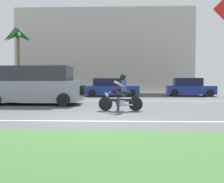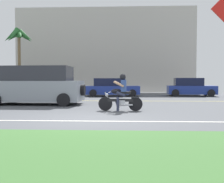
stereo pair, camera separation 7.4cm
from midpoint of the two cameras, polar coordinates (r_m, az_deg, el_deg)
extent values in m
cube|color=#4C4F54|center=(11.87, -3.39, -3.85)|extent=(56.00, 30.00, 0.04)
cube|color=#3D6B33|center=(4.95, -12.26, -12.24)|extent=(56.00, 3.80, 0.06)
cube|color=silver|center=(8.54, -5.78, -6.16)|extent=(50.40, 0.12, 0.01)
cube|color=yellow|center=(16.60, -1.66, -1.96)|extent=(50.40, 0.12, 0.01)
cylinder|color=black|center=(11.32, -1.21, -2.58)|extent=(0.58, 0.12, 0.58)
cylinder|color=black|center=(11.24, 5.14, -2.63)|extent=(0.58, 0.12, 0.58)
cylinder|color=#B7BAC1|center=(11.29, -0.73, -1.38)|extent=(0.26, 0.06, 0.50)
cube|color=black|center=(11.25, 1.95, -1.82)|extent=(1.05, 0.15, 0.12)
cube|color=#B7BAC1|center=(11.25, 2.20, -2.41)|extent=(0.32, 0.21, 0.23)
ellipsoid|color=black|center=(11.24, 1.08, 0.04)|extent=(0.42, 0.23, 0.21)
cube|color=black|center=(11.22, 2.94, -0.26)|extent=(0.47, 0.24, 0.10)
cube|color=black|center=(11.22, 5.05, -1.30)|extent=(0.32, 0.17, 0.06)
cylinder|color=#B7BAC1|center=(11.27, -0.34, -0.17)|extent=(0.07, 0.60, 0.03)
sphere|color=#B7BAC1|center=(11.29, -0.92, -0.76)|extent=(0.13, 0.13, 0.13)
cylinder|color=#B7BAC1|center=(11.13, 3.30, -2.82)|extent=(0.48, 0.09, 0.07)
cube|color=#334C8C|center=(11.21, 2.65, 1.21)|extent=(0.23, 0.32, 0.48)
sphere|color=black|center=(11.21, 2.45, 3.08)|extent=(0.25, 0.25, 0.25)
cylinder|color=#2D334C|center=(11.33, 2.09, -0.48)|extent=(0.39, 0.15, 0.24)
cylinder|color=#2D334C|center=(11.13, 2.02, -0.53)|extent=(0.39, 0.15, 0.24)
cylinder|color=#2D334C|center=(11.13, 1.41, -2.64)|extent=(0.11, 0.11, 0.59)
cylinder|color=#2D334C|center=(11.39, 1.31, -2.69)|extent=(0.20, 0.12, 0.33)
cylinder|color=tan|center=(11.41, 1.73, 1.60)|extent=(0.44, 0.11, 0.27)
cylinder|color=tan|center=(11.03, 1.59, 1.57)|extent=(0.44, 0.11, 0.27)
cube|color=#8C939E|center=(14.76, -15.46, 0.12)|extent=(4.81, 2.15, 1.05)
cube|color=#2D2F36|center=(14.72, -15.16, 3.64)|extent=(3.47, 1.83, 0.76)
cylinder|color=black|center=(15.28, -8.10, -1.18)|extent=(0.65, 0.24, 0.64)
cylinder|color=black|center=(16.36, -19.91, -1.06)|extent=(0.65, 0.24, 0.64)
cylinder|color=black|center=(13.32, -9.96, -1.72)|extent=(0.65, 0.24, 0.64)
cylinder|color=black|center=(14.12, -5.95, 0.30)|extent=(0.21, 0.58, 0.58)
cylinder|color=black|center=(23.81, -21.17, -0.12)|extent=(0.57, 0.20, 0.56)
cube|color=beige|center=(22.41, -13.73, 0.46)|extent=(4.02, 1.74, 0.75)
cube|color=#3B3A3D|center=(22.34, -13.16, 2.32)|extent=(2.34, 1.47, 0.69)
cylinder|color=black|center=(22.90, -9.73, -0.09)|extent=(0.56, 0.19, 0.56)
cylinder|color=black|center=(23.61, -16.57, -0.08)|extent=(0.56, 0.19, 0.56)
cylinder|color=black|center=(21.29, -10.56, -0.28)|extent=(0.56, 0.19, 0.56)
cylinder|color=black|center=(22.05, -17.86, -0.27)|extent=(0.56, 0.19, 0.56)
cube|color=navy|center=(21.49, 0.23, 0.32)|extent=(4.26, 2.05, 0.65)
cube|color=black|center=(21.47, -0.43, 1.98)|extent=(2.50, 1.69, 0.60)
cylinder|color=black|center=(20.62, -3.89, -0.33)|extent=(0.57, 0.21, 0.56)
cylinder|color=black|center=(20.68, 4.43, -0.33)|extent=(0.57, 0.21, 0.56)
cylinder|color=black|center=(22.42, -3.64, -0.11)|extent=(0.57, 0.21, 0.56)
cylinder|color=black|center=(22.47, 4.01, -0.10)|extent=(0.57, 0.21, 0.56)
cube|color=navy|center=(22.58, 16.33, 0.34)|extent=(3.81, 2.07, 0.66)
cube|color=black|center=(22.53, 15.79, 1.96)|extent=(2.24, 1.71, 0.61)
cylinder|color=black|center=(21.49, 13.25, -0.28)|extent=(0.57, 0.22, 0.56)
cylinder|color=black|center=(21.97, 20.16, -0.31)|extent=(0.57, 0.22, 0.56)
cylinder|color=black|center=(23.31, 12.71, -0.07)|extent=(0.57, 0.22, 0.56)
cylinder|color=black|center=(23.75, 19.11, -0.10)|extent=(0.57, 0.22, 0.56)
cylinder|color=brown|center=(26.24, -18.76, 5.43)|extent=(0.26, 0.26, 5.40)
sphere|color=#28662D|center=(26.52, -18.84, 11.27)|extent=(0.67, 0.67, 0.67)
cone|color=#28662D|center=(26.18, -17.54, 11.03)|extent=(1.59, 0.75, 1.26)
cone|color=#28662D|center=(26.88, -17.65, 10.80)|extent=(1.31, 1.60, 1.15)
cone|color=#28662D|center=(27.15, -18.78, 10.70)|extent=(1.02, 1.66, 0.90)
cone|color=#28662D|center=(26.94, -19.91, 10.75)|extent=(1.65, 1.04, 1.16)
cone|color=#28662D|center=(26.46, -20.30, 10.90)|extent=(1.54, 1.10, 1.39)
cone|color=#28662D|center=(26.03, -19.89, 11.05)|extent=(1.04, 1.50, 1.45)
cone|color=#28662D|center=(25.84, -18.64, 11.13)|extent=(1.23, 1.64, 1.00)
cube|color=#BCB7AD|center=(29.95, -1.19, 8.31)|extent=(18.47, 4.00, 8.68)
camera|label=1|loc=(0.04, -89.83, 0.01)|focal=43.64mm
camera|label=2|loc=(0.04, 90.17, -0.01)|focal=43.64mm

